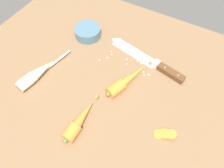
{
  "coord_description": "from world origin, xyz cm",
  "views": [
    {
      "loc": [
        19.5,
        -36.66,
        61.74
      ],
      "look_at": [
        0.0,
        -2.0,
        1.5
      ],
      "focal_mm": 32.56,
      "sensor_mm": 36.0,
      "label": 1
    }
  ],
  "objects_px": {
    "parsnip_mid_left": "(35,76)",
    "carrot_slice_stack": "(165,134)",
    "prep_bowl": "(88,32)",
    "parsnip_front": "(38,73)",
    "whole_carrot_second": "(79,121)",
    "chefs_knife": "(144,57)",
    "whole_carrot": "(127,80)"
  },
  "relations": [
    {
      "from": "parsnip_mid_left",
      "to": "carrot_slice_stack",
      "type": "distance_m",
      "value": 0.49
    },
    {
      "from": "parsnip_mid_left",
      "to": "prep_bowl",
      "type": "bearing_deg",
      "value": 81.69
    },
    {
      "from": "parsnip_front",
      "to": "whole_carrot_second",
      "type": "bearing_deg",
      "value": -19.38
    },
    {
      "from": "whole_carrot_second",
      "to": "parsnip_front",
      "type": "bearing_deg",
      "value": 160.62
    },
    {
      "from": "chefs_knife",
      "to": "parsnip_front",
      "type": "distance_m",
      "value": 0.4
    },
    {
      "from": "chefs_knife",
      "to": "carrot_slice_stack",
      "type": "bearing_deg",
      "value": -53.6
    },
    {
      "from": "carrot_slice_stack",
      "to": "prep_bowl",
      "type": "relative_size",
      "value": 0.62
    },
    {
      "from": "carrot_slice_stack",
      "to": "whole_carrot",
      "type": "bearing_deg",
      "value": 149.6
    },
    {
      "from": "chefs_knife",
      "to": "parsnip_mid_left",
      "type": "distance_m",
      "value": 0.42
    },
    {
      "from": "whole_carrot_second",
      "to": "prep_bowl",
      "type": "relative_size",
      "value": 1.69
    },
    {
      "from": "whole_carrot",
      "to": "parsnip_mid_left",
      "type": "height_order",
      "value": "whole_carrot"
    },
    {
      "from": "chefs_knife",
      "to": "prep_bowl",
      "type": "xyz_separation_m",
      "value": [
        -0.26,
        0.0,
        0.01
      ]
    },
    {
      "from": "parsnip_mid_left",
      "to": "carrot_slice_stack",
      "type": "height_order",
      "value": "parsnip_mid_left"
    },
    {
      "from": "whole_carrot_second",
      "to": "prep_bowl",
      "type": "xyz_separation_m",
      "value": [
        -0.2,
        0.35,
        0.0
      ]
    },
    {
      "from": "parsnip_mid_left",
      "to": "chefs_knife",
      "type": "bearing_deg",
      "value": 43.05
    },
    {
      "from": "parsnip_front",
      "to": "parsnip_mid_left",
      "type": "bearing_deg",
      "value": -95.32
    },
    {
      "from": "whole_carrot",
      "to": "parsnip_mid_left",
      "type": "xyz_separation_m",
      "value": [
        -0.3,
        -0.14,
        -0.0
      ]
    },
    {
      "from": "whole_carrot",
      "to": "carrot_slice_stack",
      "type": "bearing_deg",
      "value": -30.4
    },
    {
      "from": "chefs_knife",
      "to": "prep_bowl",
      "type": "relative_size",
      "value": 3.15
    },
    {
      "from": "chefs_knife",
      "to": "whole_carrot_second",
      "type": "bearing_deg",
      "value": -100.29
    },
    {
      "from": "whole_carrot",
      "to": "whole_carrot_second",
      "type": "relative_size",
      "value": 1.16
    },
    {
      "from": "whole_carrot",
      "to": "prep_bowl",
      "type": "distance_m",
      "value": 0.29
    },
    {
      "from": "whole_carrot_second",
      "to": "parsnip_mid_left",
      "type": "bearing_deg",
      "value": 164.19
    },
    {
      "from": "chefs_knife",
      "to": "parsnip_front",
      "type": "bearing_deg",
      "value": -138.46
    },
    {
      "from": "chefs_knife",
      "to": "carrot_slice_stack",
      "type": "height_order",
      "value": "chefs_knife"
    },
    {
      "from": "whole_carrot_second",
      "to": "parsnip_front",
      "type": "relative_size",
      "value": 0.82
    },
    {
      "from": "chefs_knife",
      "to": "parsnip_front",
      "type": "relative_size",
      "value": 1.53
    },
    {
      "from": "chefs_knife",
      "to": "whole_carrot",
      "type": "bearing_deg",
      "value": -92.06
    },
    {
      "from": "parsnip_mid_left",
      "to": "prep_bowl",
      "type": "xyz_separation_m",
      "value": [
        0.04,
        0.29,
        0.0
      ]
    },
    {
      "from": "parsnip_mid_left",
      "to": "whole_carrot",
      "type": "bearing_deg",
      "value": 25.58
    },
    {
      "from": "whole_carrot",
      "to": "whole_carrot_second",
      "type": "xyz_separation_m",
      "value": [
        -0.06,
        -0.21,
        0.0
      ]
    },
    {
      "from": "chefs_knife",
      "to": "parsnip_mid_left",
      "type": "xyz_separation_m",
      "value": [
        -0.3,
        -0.28,
        0.01
      ]
    }
  ]
}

